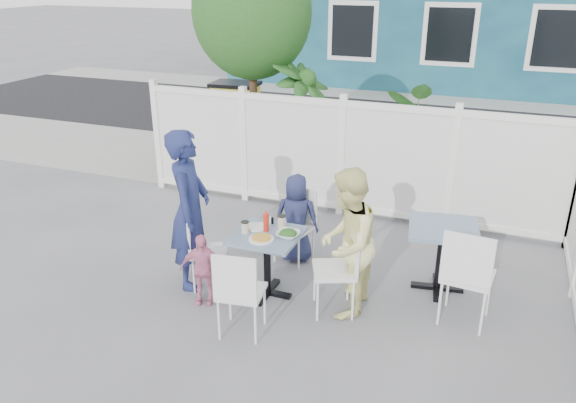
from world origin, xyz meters
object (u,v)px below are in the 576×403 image
(chair_near, at_px, (239,288))
(boy, at_px, (296,218))
(chair_left, at_px, (203,244))
(man, at_px, (190,210))
(woman, at_px, (346,243))
(toddler, at_px, (202,269))
(spare_table, at_px, (442,241))
(main_table, at_px, (267,248))
(utility_cabinet, at_px, (237,124))
(chair_back, at_px, (298,219))
(chair_right, at_px, (343,262))

(chair_near, relative_size, boy, 0.85)
(chair_left, xyz_separation_m, man, (-0.14, 0.02, 0.37))
(woman, bearing_deg, boy, -137.31)
(chair_near, relative_size, toddler, 1.16)
(spare_table, xyz_separation_m, man, (-2.50, -0.80, 0.29))
(main_table, xyz_separation_m, toddler, (-0.55, -0.38, -0.16))
(utility_cabinet, height_order, toddler, utility_cabinet)
(main_table, xyz_separation_m, chair_near, (0.05, -0.78, -0.02))
(main_table, bearing_deg, chair_back, 89.17)
(chair_back, relative_size, man, 0.50)
(boy, xyz_separation_m, toddler, (-0.56, -1.22, -0.14))
(main_table, bearing_deg, man, -175.95)
(main_table, height_order, toddler, toddler)
(man, bearing_deg, woman, -105.25)
(man, relative_size, toddler, 2.25)
(chair_right, xyz_separation_m, toddler, (-1.36, -0.37, -0.16))
(chair_near, bearing_deg, chair_back, 82.83)
(spare_table, xyz_separation_m, chair_back, (-1.64, 0.13, -0.07))
(chair_left, distance_m, chair_near, 1.02)
(man, distance_m, toddler, 0.64)
(toddler, bearing_deg, chair_back, 47.99)
(utility_cabinet, height_order, boy, utility_cabinet)
(main_table, distance_m, chair_left, 0.71)
(utility_cabinet, height_order, chair_right, utility_cabinet)
(utility_cabinet, bearing_deg, chair_near, -67.82)
(utility_cabinet, bearing_deg, woman, -55.77)
(chair_near, distance_m, man, 1.20)
(chair_near, relative_size, woman, 0.60)
(spare_table, xyz_separation_m, chair_near, (-1.61, -1.51, -0.05))
(main_table, height_order, boy, boy)
(main_table, distance_m, chair_back, 0.87)
(chair_back, bearing_deg, chair_right, 144.31)
(man, xyz_separation_m, toddler, (0.29, -0.32, -0.48))
(chair_back, xyz_separation_m, woman, (0.82, -0.88, 0.25))
(toddler, bearing_deg, chair_near, -50.90)
(spare_table, bearing_deg, man, -162.29)
(toddler, bearing_deg, man, 114.69)
(chair_left, xyz_separation_m, chair_near, (0.75, -0.69, 0.02))
(utility_cabinet, bearing_deg, spare_table, -43.04)
(man, relative_size, woman, 1.15)
(spare_table, bearing_deg, main_table, -155.97)
(utility_cabinet, bearing_deg, main_table, -64.08)
(utility_cabinet, relative_size, chair_back, 1.56)
(main_table, bearing_deg, woman, -0.41)
(chair_left, relative_size, woman, 0.57)
(chair_back, relative_size, boy, 0.82)
(chair_near, height_order, boy, boy)
(boy, bearing_deg, utility_cabinet, -63.16)
(man, distance_m, boy, 1.28)
(main_table, bearing_deg, utility_cabinet, 119.84)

